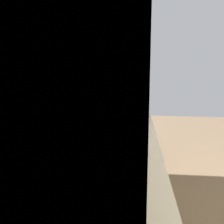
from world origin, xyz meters
name	(u,v)px	position (x,y,z in m)	size (l,w,h in m)	color
wall_back	(80,93)	(0.00, 1.71, 1.41)	(4.42, 0.12, 2.82)	#E4DD89
upper_cabinets	(100,35)	(-0.41, 1.49, 1.82)	(2.30, 0.31, 0.67)	#D4C673
oven_range	(127,125)	(1.65, 1.35, 0.47)	(0.66, 0.62, 1.10)	#B7BABF
microwave	(125,104)	(0.84, 1.38, 1.07)	(0.47, 0.35, 0.32)	#B7BABF
bowl	(129,167)	(-0.25, 1.32, 0.94)	(0.19, 0.19, 0.05)	gold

